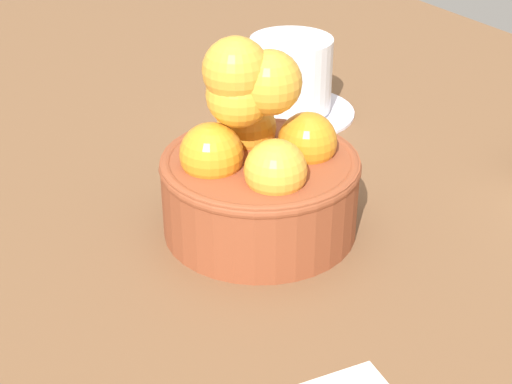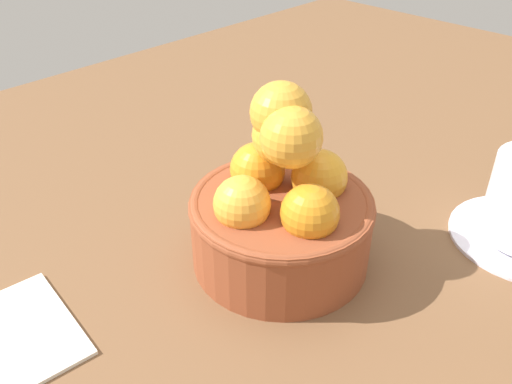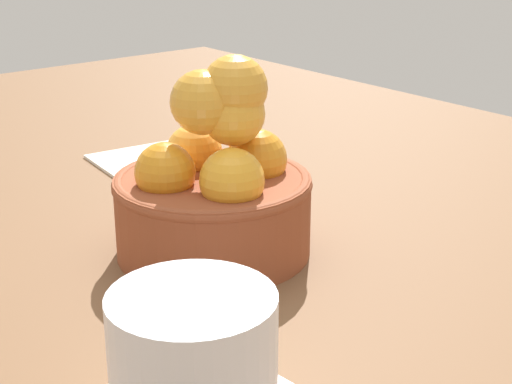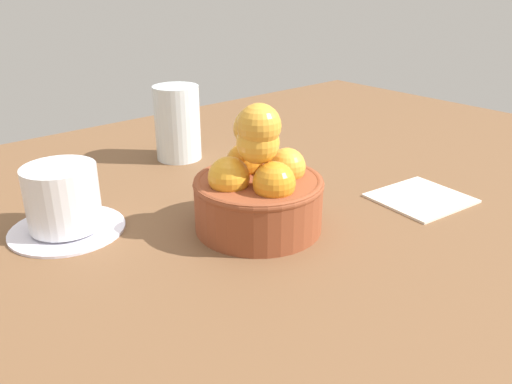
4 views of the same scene
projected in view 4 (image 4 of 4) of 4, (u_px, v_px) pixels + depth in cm
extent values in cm
cube|color=brown|center=(258.00, 245.00, 58.92)|extent=(142.17, 100.24, 4.56)
cylinder|color=brown|center=(258.00, 204.00, 56.89)|extent=(13.95, 13.95, 5.74)
torus|color=brown|center=(258.00, 183.00, 55.92)|extent=(14.15, 14.15, 1.00)
sphere|color=gold|center=(229.00, 177.00, 53.99)|extent=(4.40, 4.40, 4.40)
sphere|color=orange|center=(274.00, 183.00, 52.60)|extent=(4.41, 4.41, 4.41)
sphere|color=gold|center=(287.00, 167.00, 56.88)|extent=(4.18, 4.18, 4.18)
sphere|color=orange|center=(244.00, 162.00, 58.27)|extent=(4.20, 4.20, 4.20)
sphere|color=gold|center=(258.00, 142.00, 52.56)|extent=(4.43, 4.43, 4.43)
sphere|color=gold|center=(257.00, 128.00, 54.32)|extent=(4.43, 4.43, 4.43)
sphere|color=gold|center=(259.00, 126.00, 51.74)|extent=(4.51, 4.51, 4.51)
cylinder|color=white|center=(67.00, 228.00, 57.17)|extent=(12.43, 12.43, 0.60)
cylinder|color=white|center=(62.00, 197.00, 55.71)|extent=(7.78, 7.78, 6.88)
cylinder|color=silver|center=(178.00, 123.00, 77.27)|extent=(6.74, 6.74, 10.98)
cube|color=white|center=(421.00, 197.00, 64.94)|extent=(11.73, 10.95, 0.60)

